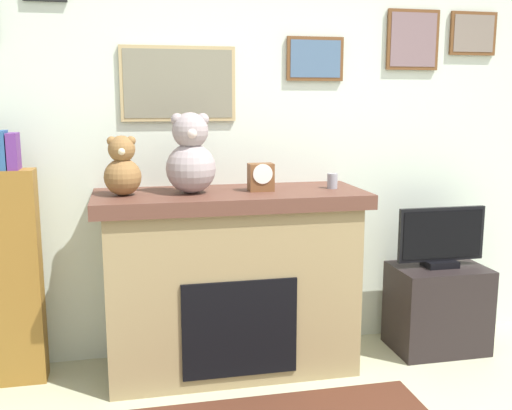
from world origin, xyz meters
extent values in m
cube|color=silver|center=(0.00, 2.00, 1.30)|extent=(5.20, 0.12, 2.60)
cube|color=tan|center=(-0.58, 1.93, 1.66)|extent=(0.67, 0.02, 0.43)
cube|color=#76725C|center=(-0.58, 1.91, 1.66)|extent=(0.63, 0.00, 0.39)
cube|color=brown|center=(0.89, 1.93, 1.94)|extent=(0.34, 0.02, 0.37)
cube|color=#765C5F|center=(0.89, 1.91, 1.94)|extent=(0.30, 0.00, 0.33)
cube|color=brown|center=(0.25, 1.93, 1.82)|extent=(0.36, 0.02, 0.26)
cube|color=#435F7E|center=(0.25, 1.91, 1.82)|extent=(0.32, 0.00, 0.22)
cube|color=brown|center=(1.31, 1.93, 1.99)|extent=(0.32, 0.02, 0.27)
cube|color=#78695C|center=(1.31, 1.91, 1.99)|extent=(0.28, 0.00, 0.23)
cube|color=#947E54|center=(-0.32, 1.66, 0.49)|extent=(1.40, 0.56, 0.98)
cube|color=brown|center=(-0.32, 1.66, 1.02)|extent=(1.52, 0.62, 0.08)
cube|color=black|center=(-0.32, 1.37, 0.35)|extent=(0.63, 0.02, 0.54)
cube|color=olive|center=(-1.56, 1.74, 0.60)|extent=(0.36, 0.16, 1.20)
cube|color=#2A5287|center=(-1.53, 1.74, 1.31)|extent=(0.03, 0.13, 0.21)
cube|color=#5D2C79|center=(-1.48, 1.74, 1.30)|extent=(0.05, 0.13, 0.19)
cube|color=black|center=(1.00, 1.64, 0.27)|extent=(0.57, 0.40, 0.54)
cube|color=black|center=(1.00, 1.64, 0.56)|extent=(0.20, 0.14, 0.04)
cube|color=black|center=(1.00, 1.64, 0.75)|extent=(0.56, 0.03, 0.34)
cube|color=black|center=(1.00, 1.62, 0.75)|extent=(0.52, 0.00, 0.30)
cylinder|color=gray|center=(0.28, 1.64, 1.10)|extent=(0.06, 0.06, 0.09)
cube|color=brown|center=(-0.15, 1.64, 1.14)|extent=(0.14, 0.10, 0.16)
cylinder|color=white|center=(-0.15, 1.59, 1.16)|extent=(0.11, 0.01, 0.11)
sphere|color=brown|center=(-0.91, 1.64, 1.16)|extent=(0.20, 0.20, 0.20)
sphere|color=brown|center=(-0.91, 1.64, 1.31)|extent=(0.14, 0.14, 0.14)
sphere|color=brown|center=(-0.96, 1.64, 1.36)|extent=(0.05, 0.05, 0.05)
sphere|color=brown|center=(-0.86, 1.64, 1.36)|extent=(0.05, 0.05, 0.05)
sphere|color=beige|center=(-0.91, 1.58, 1.30)|extent=(0.04, 0.04, 0.04)
sphere|color=gray|center=(-0.55, 1.64, 1.20)|extent=(0.28, 0.28, 0.28)
sphere|color=gray|center=(-0.55, 1.64, 1.41)|extent=(0.20, 0.20, 0.20)
sphere|color=gray|center=(-0.61, 1.64, 1.47)|extent=(0.07, 0.07, 0.07)
sphere|color=gray|center=(-0.48, 1.64, 1.47)|extent=(0.07, 0.07, 0.07)
sphere|color=beige|center=(-0.55, 1.56, 1.40)|extent=(0.06, 0.06, 0.06)
camera|label=1|loc=(-0.88, -1.60, 1.58)|focal=41.47mm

